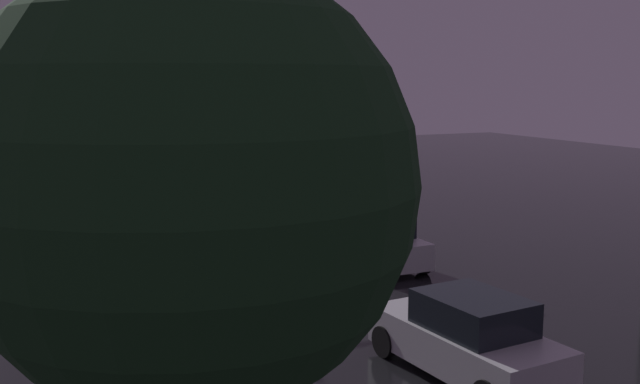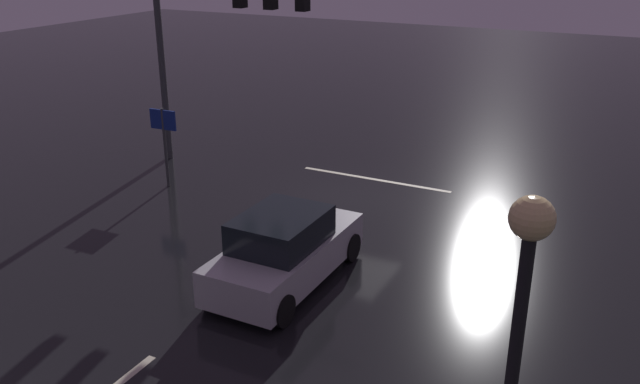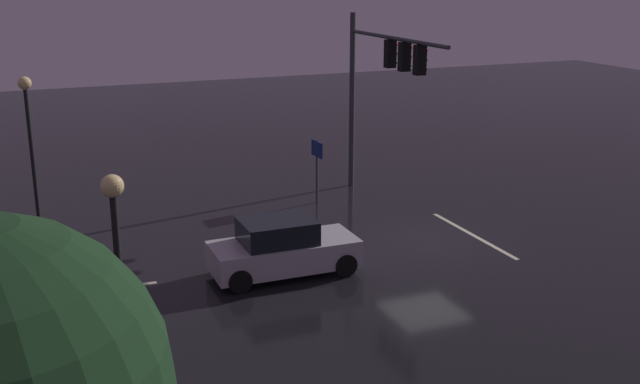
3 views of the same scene
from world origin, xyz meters
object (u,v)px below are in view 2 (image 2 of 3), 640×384
car_approaching (285,250)px  street_lamp_left_kerb (517,335)px  route_sign (164,131)px  traffic_signal_assembly (223,15)px

car_approaching → street_lamp_left_kerb: (-5.83, 5.39, 2.72)m
car_approaching → route_sign: route_sign is taller
car_approaching → street_lamp_left_kerb: size_ratio=0.87×
traffic_signal_assembly → route_sign: 3.99m
route_sign → car_approaching: bearing=149.7°
traffic_signal_assembly → car_approaching: traffic_signal_assembly is taller
route_sign → traffic_signal_assembly: bearing=-108.8°
traffic_signal_assembly → street_lamp_left_kerb: 16.09m
traffic_signal_assembly → street_lamp_left_kerb: bearing=135.0°
street_lamp_left_kerb → route_sign: size_ratio=2.03×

